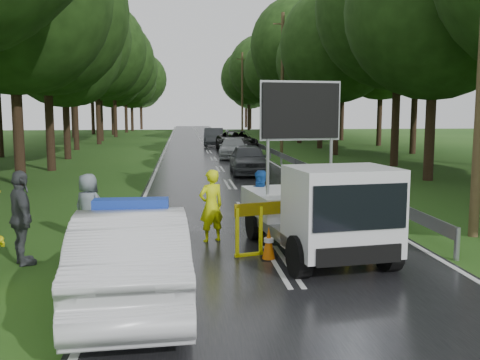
{
  "coord_description": "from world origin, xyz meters",
  "views": [
    {
      "loc": [
        -1.95,
        -10.3,
        3.1
      ],
      "look_at": [
        -0.47,
        3.49,
        1.3
      ],
      "focal_mm": 40.0,
      "sensor_mm": 36.0,
      "label": 1
    }
  ],
  "objects": [
    {
      "name": "ground",
      "position": [
        0.0,
        0.0,
        0.0
      ],
      "size": [
        160.0,
        160.0,
        0.0
      ],
      "primitive_type": "plane",
      "color": "#214B15",
      "rests_on": "ground"
    },
    {
      "name": "road",
      "position": [
        0.0,
        30.0,
        0.01
      ],
      "size": [
        7.0,
        140.0,
        0.02
      ],
      "primitive_type": "cube",
      "color": "black",
      "rests_on": "ground"
    },
    {
      "name": "guardrail",
      "position": [
        3.7,
        29.67,
        0.55
      ],
      "size": [
        0.12,
        60.06,
        0.7
      ],
      "color": "gray",
      "rests_on": "ground"
    },
    {
      "name": "utility_pole_mid",
      "position": [
        5.2,
        28.0,
        5.06
      ],
      "size": [
        1.4,
        0.24,
        10.0
      ],
      "color": "#4D3C24",
      "rests_on": "ground"
    },
    {
      "name": "utility_pole_far",
      "position": [
        5.2,
        54.0,
        5.06
      ],
      "size": [
        1.4,
        0.24,
        10.0
      ],
      "color": "#4D3C24",
      "rests_on": "ground"
    },
    {
      "name": "police_sedan",
      "position": [
        -2.78,
        -1.87,
        0.79
      ],
      "size": [
        1.96,
        4.85,
        1.72
      ],
      "rotation": [
        0.0,
        0.0,
        3.21
      ],
      "color": "silver",
      "rests_on": "ground"
    },
    {
      "name": "work_truck",
      "position": [
        0.91,
        0.61,
        1.01
      ],
      "size": [
        2.66,
        4.91,
        3.73
      ],
      "rotation": [
        0.0,
        0.0,
        0.14
      ],
      "color": "gray",
      "rests_on": "ground"
    },
    {
      "name": "barrier",
      "position": [
        0.47,
        1.0,
        0.88
      ],
      "size": [
        2.73,
        0.78,
        1.16
      ],
      "rotation": [
        0.0,
        0.0,
        0.26
      ],
      "color": "#F8F50D",
      "rests_on": "ground"
    },
    {
      "name": "officer",
      "position": [
        -1.3,
        2.13,
        0.87
      ],
      "size": [
        0.75,
        0.65,
        1.73
      ],
      "primitive_type": "imported",
      "rotation": [
        0.0,
        0.0,
        3.59
      ],
      "color": "#E5F90D",
      "rests_on": "ground"
    },
    {
      "name": "civilian",
      "position": [
        0.05,
        3.0,
        0.8
      ],
      "size": [
        0.82,
        0.66,
        1.6
      ],
      "primitive_type": "imported",
      "rotation": [
        0.0,
        0.0,
        -0.07
      ],
      "color": "blue",
      "rests_on": "ground"
    },
    {
      "name": "bystander_mid",
      "position": [
        -5.2,
        0.65,
        0.96
      ],
      "size": [
        0.94,
        1.22,
        1.92
      ],
      "primitive_type": "imported",
      "rotation": [
        0.0,
        0.0,
        2.05
      ],
      "color": "#404348",
      "rests_on": "ground"
    },
    {
      "name": "bystander_right",
      "position": [
        -4.2,
        2.5,
        0.82
      ],
      "size": [
        0.95,
        0.86,
        1.63
      ],
      "primitive_type": "imported",
      "rotation": [
        0.0,
        0.0,
        2.59
      ],
      "color": "slate",
      "rests_on": "ground"
    },
    {
      "name": "queue_car_first",
      "position": [
        1.25,
        15.68,
        0.74
      ],
      "size": [
        1.91,
        4.42,
        1.49
      ],
      "primitive_type": "imported",
      "rotation": [
        0.0,
        0.0,
        -0.03
      ],
      "color": "#44474C",
      "rests_on": "ground"
    },
    {
      "name": "queue_car_second",
      "position": [
        1.34,
        24.65,
        0.66
      ],
      "size": [
        2.21,
        4.68,
        1.32
      ],
      "primitive_type": "imported",
      "rotation": [
        0.0,
        0.0,
        -0.08
      ],
      "color": "#A8ACB0",
      "rests_on": "ground"
    },
    {
      "name": "queue_car_third",
      "position": [
        2.16,
        30.65,
        0.79
      ],
      "size": [
        3.0,
        5.85,
        1.58
      ],
      "primitive_type": "imported",
      "rotation": [
        0.0,
        0.0,
        0.07
      ],
      "color": "black",
      "rests_on": "ground"
    },
    {
      "name": "queue_car_fourth",
      "position": [
        0.8,
        37.43,
        0.79
      ],
      "size": [
        1.99,
        4.9,
        1.58
      ],
      "primitive_type": "imported",
      "rotation": [
        0.0,
        0.0,
        -0.07
      ],
      "color": "#3B3E43",
      "rests_on": "ground"
    },
    {
      "name": "cone_near_left",
      "position": [
        -3.5,
        -1.0,
        0.39
      ],
      "size": [
        0.38,
        0.38,
        0.81
      ],
      "color": "black",
      "rests_on": "ground"
    },
    {
      "name": "cone_center",
      "position": [
        -0.19,
        0.44,
        0.35
      ],
      "size": [
        0.34,
        0.34,
        0.71
      ],
      "color": "black",
      "rests_on": "ground"
    },
    {
      "name": "cone_far",
      "position": [
        -0.12,
        2.5,
        0.35
      ],
      "size": [
        0.34,
        0.34,
        0.73
      ],
      "color": "black",
      "rests_on": "ground"
    },
    {
      "name": "cone_left_mid",
      "position": [
        -3.4,
        2.8,
        0.37
      ],
      "size": [
        0.36,
        0.36,
        0.75
      ],
      "color": "black",
      "rests_on": "ground"
    },
    {
      "name": "cone_right",
      "position": [
        2.4,
        1.5,
        0.33
      ],
      "size": [
        0.32,
        0.32,
        0.68
      ],
      "color": "black",
      "rests_on": "ground"
    }
  ]
}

